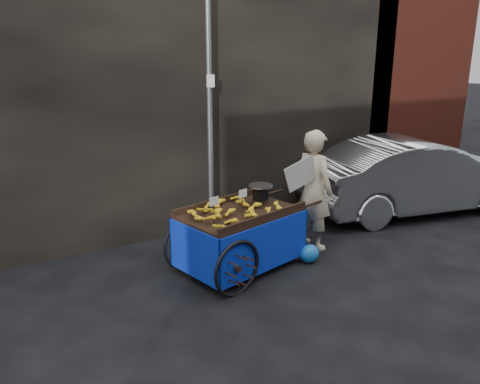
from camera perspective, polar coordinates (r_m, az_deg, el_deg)
ground at (r=6.36m, az=-0.31°, el=-9.43°), size 80.00×80.00×0.00m
building_wall at (r=8.21m, az=-7.58°, el=14.44°), size 13.50×2.00×5.00m
street_pole at (r=7.04m, az=-3.74°, el=10.18°), size 0.12×0.10×4.00m
banana_cart at (r=6.12m, az=-0.34°, el=-3.26°), size 2.27×1.35×1.15m
vendor at (r=6.86m, az=8.97°, el=0.27°), size 0.87×0.70×1.76m
plastic_bag at (r=6.58m, az=8.46°, el=-7.44°), size 0.29×0.23×0.26m
parked_car at (r=9.00m, az=20.65°, el=1.92°), size 4.31×2.33×1.35m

